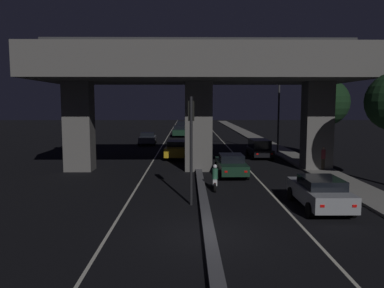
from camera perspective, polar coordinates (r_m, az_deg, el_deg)
ground_plane at (r=14.32m, az=2.58°, el=-13.73°), size 200.00×200.00×0.00m
lane_line_left_inner at (r=48.78m, az=-4.16°, el=0.40°), size 0.12×126.00×0.00m
lane_line_right_inner at (r=48.90m, az=4.68°, el=0.41°), size 0.12×126.00×0.00m
median_divider at (r=48.68m, az=0.27°, el=0.53°), size 0.44×126.00×0.22m
sidewalk_right at (r=42.79m, az=12.21°, el=-0.43°), size 2.26×126.00×0.15m
elevated_overpass at (r=27.34m, az=1.00°, el=10.77°), size 22.60×9.30×9.55m
traffic_light_left_of_median at (r=17.80m, az=-0.14°, el=1.89°), size 0.30×0.49×5.21m
street_lamp at (r=37.11m, az=12.65°, el=5.96°), size 2.23×0.32×8.23m
car_silver_lead at (r=18.53m, az=18.88°, el=-6.90°), size 2.06×4.56×1.49m
car_dark_green_second at (r=25.70m, az=5.97°, el=-3.11°), size 1.97×4.82×1.46m
car_black_third at (r=34.30m, az=10.25°, el=-0.62°), size 2.00×4.04×1.67m
car_taxi_yellow_lead_oncoming at (r=33.66m, az=-2.33°, el=-0.78°), size 2.16×4.61×1.55m
car_grey_second_oncoming at (r=45.40m, az=-6.77°, el=0.88°), size 2.14×4.61×1.43m
car_dark_green_third_oncoming at (r=55.83m, az=-1.94°, el=1.98°), size 2.03×4.81×1.63m
car_dark_green_fourth_oncoming at (r=64.75m, az=-1.57°, el=2.69°), size 2.03×4.24×1.83m
motorcycle_white_filtering_near at (r=21.30m, az=3.52°, el=-5.35°), size 0.34×1.72×1.47m
pedestrian_on_sidewalk at (r=28.49m, az=19.32°, el=-2.04°), size 0.35×0.35×1.67m
roadside_tree_kerbside_mid at (r=35.02m, az=19.72°, el=5.95°), size 4.08×4.08×7.04m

